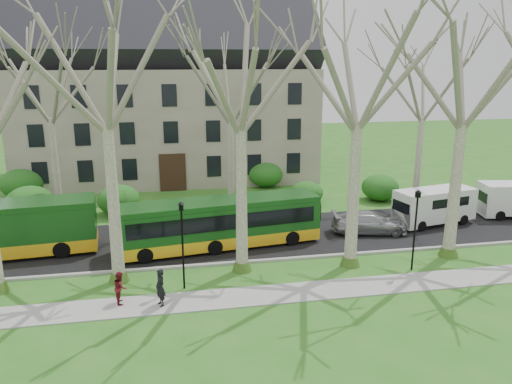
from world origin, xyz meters
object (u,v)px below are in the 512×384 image
(van_a, at_px, (434,207))
(pedestrian_a, at_px, (160,288))
(sedan, at_px, (369,222))
(pedestrian_b, at_px, (120,287))
(bus_follow, at_px, (220,223))

(van_a, relative_size, pedestrian_a, 3.18)
(sedan, bearing_deg, pedestrian_a, 129.46)
(pedestrian_b, bearing_deg, sedan, -70.40)
(bus_follow, distance_m, pedestrian_b, 8.16)
(van_a, distance_m, pedestrian_a, 19.97)
(van_a, bearing_deg, pedestrian_a, -166.77)
(pedestrian_b, bearing_deg, pedestrian_a, -113.69)
(van_a, height_order, pedestrian_b, van_a)
(bus_follow, xyz_separation_m, sedan, (9.68, 0.65, -0.79))
(pedestrian_a, distance_m, pedestrian_b, 1.89)
(van_a, xyz_separation_m, pedestrian_b, (-19.93, -7.75, -0.45))
(bus_follow, relative_size, pedestrian_a, 6.87)
(sedan, bearing_deg, pedestrian_b, 124.55)
(bus_follow, bearing_deg, sedan, -3.95)
(sedan, bearing_deg, van_a, -69.65)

